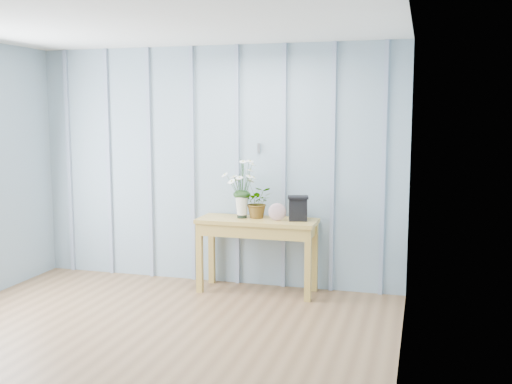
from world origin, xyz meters
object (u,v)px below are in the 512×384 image
(carved_box, at_px, (298,208))
(felt_disc_vessel, at_px, (277,212))
(sideboard, at_px, (257,230))
(daisy_vase, at_px, (242,180))

(carved_box, bearing_deg, felt_disc_vessel, -160.41)
(sideboard, bearing_deg, felt_disc_vessel, -12.26)
(daisy_vase, height_order, felt_disc_vessel, daisy_vase)
(daisy_vase, distance_m, felt_disc_vessel, 0.49)
(sideboard, distance_m, daisy_vase, 0.53)
(felt_disc_vessel, xyz_separation_m, carved_box, (0.19, 0.07, 0.04))
(sideboard, bearing_deg, carved_box, 2.99)
(sideboard, relative_size, carved_box, 4.92)
(sideboard, height_order, felt_disc_vessel, felt_disc_vessel)
(felt_disc_vessel, relative_size, carved_box, 0.73)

